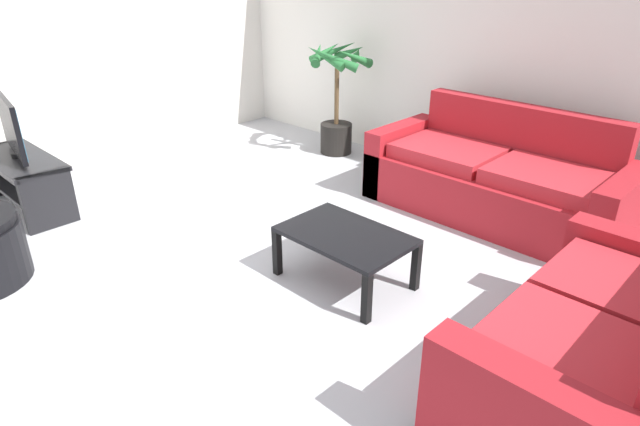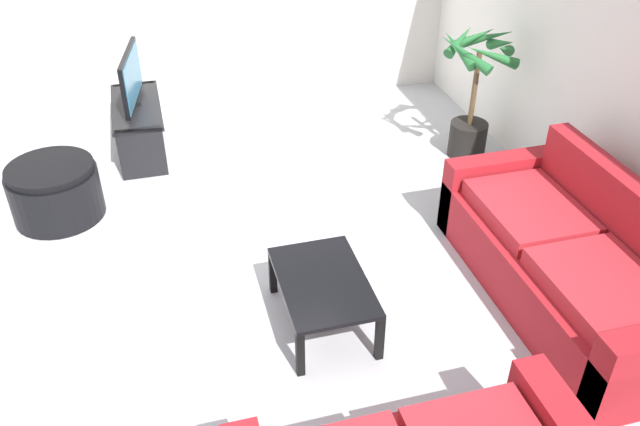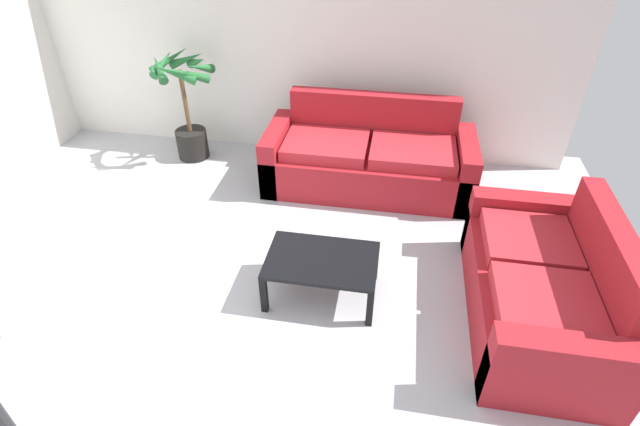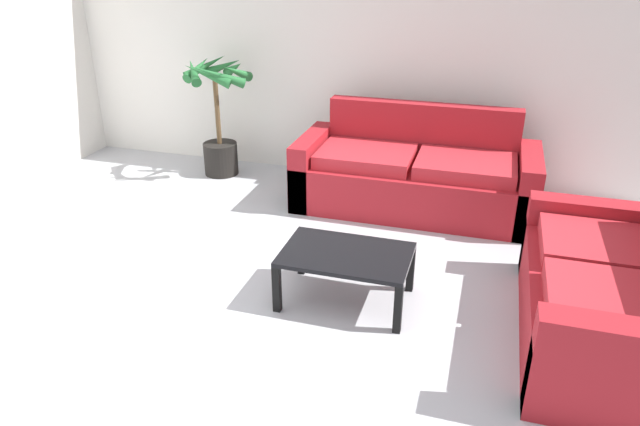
# 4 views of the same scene
# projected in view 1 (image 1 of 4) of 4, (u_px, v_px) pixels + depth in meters

# --- Properties ---
(ground_plane) EXTENTS (6.60, 6.60, 0.00)m
(ground_plane) POSITION_uv_depth(u_px,v_px,m) (219.00, 278.00, 3.76)
(ground_plane) COLOR #B2B2B7
(wall_back) EXTENTS (6.00, 0.06, 2.70)m
(wall_back) POSITION_uv_depth(u_px,v_px,m) (465.00, 36.00, 5.12)
(wall_back) COLOR silver
(wall_back) RESTS_ON ground
(wall_left) EXTENTS (0.06, 6.00, 2.70)m
(wall_left) POSITION_uv_depth(u_px,v_px,m) (16.00, 37.00, 5.06)
(wall_left) COLOR silver
(wall_left) RESTS_ON ground
(couch_main) EXTENTS (2.13, 0.90, 0.90)m
(couch_main) POSITION_uv_depth(u_px,v_px,m) (496.00, 182.00, 4.57)
(couch_main) COLOR maroon
(couch_main) RESTS_ON ground
(couch_loveseat) EXTENTS (0.90, 1.68, 0.90)m
(couch_loveseat) POSITION_uv_depth(u_px,v_px,m) (601.00, 354.00, 2.59)
(couch_loveseat) COLOR maroon
(couch_loveseat) RESTS_ON ground
(tv_stand) EXTENTS (1.10, 0.45, 0.48)m
(tv_stand) POSITION_uv_depth(u_px,v_px,m) (23.00, 175.00, 4.67)
(tv_stand) COLOR black
(tv_stand) RESTS_ON ground
(tv) EXTENTS (0.84, 0.19, 0.52)m
(tv) POSITION_uv_depth(u_px,v_px,m) (11.00, 126.00, 4.48)
(tv) COLOR black
(tv) RESTS_ON tv_stand
(coffee_table) EXTENTS (0.86, 0.56, 0.37)m
(coffee_table) POSITION_uv_depth(u_px,v_px,m) (345.00, 240.00, 3.59)
(coffee_table) COLOR black
(coffee_table) RESTS_ON ground
(potted_palm) EXTENTS (0.77, 0.78, 1.24)m
(potted_palm) POSITION_uv_depth(u_px,v_px,m) (337.00, 101.00, 5.92)
(potted_palm) COLOR black
(potted_palm) RESTS_ON ground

